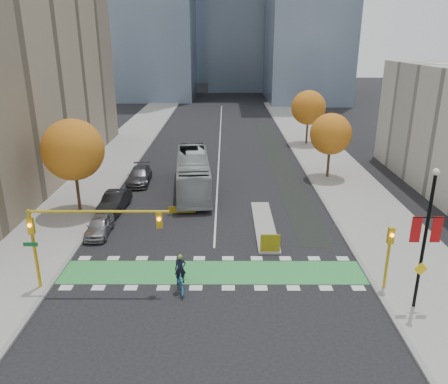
{
  "coord_description": "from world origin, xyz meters",
  "views": [
    {
      "loc": [
        0.8,
        -23.69,
        14.51
      ],
      "look_at": [
        0.71,
        8.8,
        3.0
      ],
      "focal_mm": 35.0,
      "sensor_mm": 36.0,
      "label": 1
    }
  ],
  "objects_px": {
    "tree_west": "(73,150)",
    "tree_east_far": "(308,108)",
    "traffic_signal_west": "(75,229)",
    "parked_car_b": "(115,202)",
    "tree_east_near": "(331,134)",
    "hazard_board": "(270,243)",
    "parked_car_c": "(139,176)",
    "banner_lamppost": "(426,234)",
    "bus": "(193,173)",
    "parked_car_a": "(99,226)",
    "cyclist": "(181,279)",
    "traffic_signal_east": "(389,249)"
  },
  "relations": [
    {
      "from": "hazard_board",
      "to": "traffic_signal_east",
      "type": "xyz_separation_m",
      "value": [
        6.5,
        -4.71,
        1.93
      ]
    },
    {
      "from": "tree_east_far",
      "to": "parked_car_a",
      "type": "relative_size",
      "value": 1.81
    },
    {
      "from": "tree_west",
      "to": "parked_car_c",
      "type": "distance_m",
      "value": 10.16
    },
    {
      "from": "parked_car_a",
      "to": "parked_car_c",
      "type": "height_order",
      "value": "parked_car_c"
    },
    {
      "from": "tree_east_far",
      "to": "parked_car_b",
      "type": "bearing_deg",
      "value": -130.01
    },
    {
      "from": "hazard_board",
      "to": "parked_car_b",
      "type": "bearing_deg",
      "value": 147.8
    },
    {
      "from": "bus",
      "to": "parked_car_c",
      "type": "height_order",
      "value": "bus"
    },
    {
      "from": "tree_east_far",
      "to": "traffic_signal_east",
      "type": "bearing_deg",
      "value": -92.97
    },
    {
      "from": "tree_west",
      "to": "tree_east_far",
      "type": "distance_m",
      "value": 35.73
    },
    {
      "from": "tree_east_far",
      "to": "traffic_signal_west",
      "type": "xyz_separation_m",
      "value": [
        -20.43,
        -38.51,
        -1.21
      ]
    },
    {
      "from": "cyclist",
      "to": "hazard_board",
      "type": "bearing_deg",
      "value": 26.18
    },
    {
      "from": "traffic_signal_east",
      "to": "parked_car_c",
      "type": "height_order",
      "value": "traffic_signal_east"
    },
    {
      "from": "parked_car_a",
      "to": "parked_car_b",
      "type": "bearing_deg",
      "value": 88.77
    },
    {
      "from": "hazard_board",
      "to": "parked_car_a",
      "type": "relative_size",
      "value": 0.33
    },
    {
      "from": "hazard_board",
      "to": "parked_car_c",
      "type": "relative_size",
      "value": 0.25
    },
    {
      "from": "traffic_signal_east",
      "to": "parked_car_a",
      "type": "xyz_separation_m",
      "value": [
        -19.5,
        7.89,
        -2.01
      ]
    },
    {
      "from": "tree_west",
      "to": "tree_east_far",
      "type": "relative_size",
      "value": 1.08
    },
    {
      "from": "traffic_signal_east",
      "to": "parked_car_a",
      "type": "relative_size",
      "value": 0.97
    },
    {
      "from": "hazard_board",
      "to": "tree_east_near",
      "type": "bearing_deg",
      "value": 65.8
    },
    {
      "from": "bus",
      "to": "parked_car_a",
      "type": "height_order",
      "value": "bus"
    },
    {
      "from": "hazard_board",
      "to": "traffic_signal_west",
      "type": "distance_m",
      "value": 13.23
    },
    {
      "from": "hazard_board",
      "to": "banner_lamppost",
      "type": "bearing_deg",
      "value": -41.79
    },
    {
      "from": "traffic_signal_west",
      "to": "parked_car_a",
      "type": "height_order",
      "value": "traffic_signal_west"
    },
    {
      "from": "cyclist",
      "to": "tree_east_far",
      "type": "bearing_deg",
      "value": 55.97
    },
    {
      "from": "tree_east_far",
      "to": "traffic_signal_east",
      "type": "relative_size",
      "value": 1.87
    },
    {
      "from": "traffic_signal_west",
      "to": "cyclist",
      "type": "distance_m",
      "value": 6.86
    },
    {
      "from": "traffic_signal_west",
      "to": "parked_car_b",
      "type": "height_order",
      "value": "traffic_signal_west"
    },
    {
      "from": "bus",
      "to": "cyclist",
      "type": "bearing_deg",
      "value": -93.4
    },
    {
      "from": "tree_east_far",
      "to": "traffic_signal_east",
      "type": "xyz_separation_m",
      "value": [
        -2.0,
        -38.51,
        -2.51
      ]
    },
    {
      "from": "parked_car_a",
      "to": "parked_car_b",
      "type": "xyz_separation_m",
      "value": [
        0.0,
        5.0,
        0.11
      ]
    },
    {
      "from": "tree_east_far",
      "to": "banner_lamppost",
      "type": "relative_size",
      "value": 0.92
    },
    {
      "from": "tree_west",
      "to": "tree_east_far",
      "type": "bearing_deg",
      "value": 46.7
    },
    {
      "from": "tree_east_far",
      "to": "cyclist",
      "type": "distance_m",
      "value": 41.52
    },
    {
      "from": "tree_east_near",
      "to": "parked_car_c",
      "type": "bearing_deg",
      "value": -174.73
    },
    {
      "from": "cyclist",
      "to": "parked_car_b",
      "type": "relative_size",
      "value": 0.49
    },
    {
      "from": "cyclist",
      "to": "bus",
      "type": "distance_m",
      "value": 18.46
    },
    {
      "from": "hazard_board",
      "to": "banner_lamppost",
      "type": "relative_size",
      "value": 0.17
    },
    {
      "from": "traffic_signal_west",
      "to": "banner_lamppost",
      "type": "xyz_separation_m",
      "value": [
        19.43,
        -1.99,
        0.58
      ]
    },
    {
      "from": "traffic_signal_east",
      "to": "bus",
      "type": "height_order",
      "value": "traffic_signal_east"
    },
    {
      "from": "tree_east_far",
      "to": "traffic_signal_west",
      "type": "relative_size",
      "value": 0.9
    },
    {
      "from": "traffic_signal_west",
      "to": "tree_west",
      "type": "bearing_deg",
      "value": 108.02
    },
    {
      "from": "cyclist",
      "to": "bus",
      "type": "height_order",
      "value": "bus"
    },
    {
      "from": "tree_west",
      "to": "banner_lamppost",
      "type": "distance_m",
      "value": 27.63
    },
    {
      "from": "bus",
      "to": "parked_car_c",
      "type": "bearing_deg",
      "value": 152.64
    },
    {
      "from": "tree_west",
      "to": "cyclist",
      "type": "bearing_deg",
      "value": -51.43
    },
    {
      "from": "tree_east_near",
      "to": "traffic_signal_west",
      "type": "bearing_deg",
      "value": -131.52
    },
    {
      "from": "tree_east_near",
      "to": "banner_lamppost",
      "type": "bearing_deg",
      "value": -91.17
    },
    {
      "from": "tree_east_near",
      "to": "parked_car_b",
      "type": "relative_size",
      "value": 1.41
    },
    {
      "from": "traffic_signal_east",
      "to": "tree_east_far",
      "type": "bearing_deg",
      "value": 87.03
    },
    {
      "from": "cyclist",
      "to": "tree_east_near",
      "type": "bearing_deg",
      "value": 44.91
    }
  ]
}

